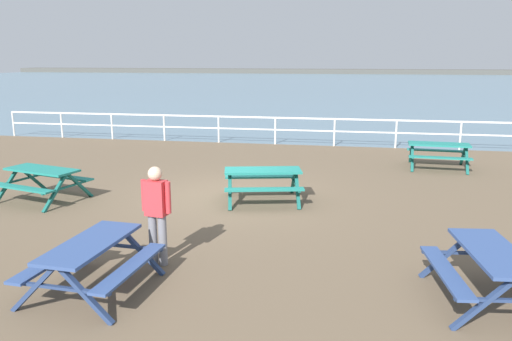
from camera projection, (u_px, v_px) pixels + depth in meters
The scene contains 10 objects.
ground_plane at pixel (229, 200), 12.50m from camera, with size 30.00×24.00×0.20m, color brown.
sea_band at pixel (328, 84), 63.06m from camera, with size 142.00×90.00×0.01m, color slate.
distant_shoreline at pixel (338, 74), 104.29m from camera, with size 142.00×6.00×1.80m, color #4C4C47.
seaward_railing at pixel (275, 125), 19.75m from camera, with size 23.07×0.07×1.08m.
picnic_table_near_left at pixel (43, 177), 12.01m from camera, with size 2.12×1.91×0.80m.
picnic_table_near_right at pixel (91, 254), 7.29m from camera, with size 1.65×1.89×0.80m.
picnic_table_far_right at pixel (439, 150), 15.49m from camera, with size 1.89×1.64×0.80m.
picnic_table_seaward at pixel (263, 177), 11.93m from camera, with size 2.09×1.88×0.80m.
picnic_table_corner at pixel (492, 263), 6.96m from camera, with size 1.73×1.97×0.80m.
visitor at pixel (157, 209), 8.19m from camera, with size 0.53×0.27×1.66m.
Camera 1 is at (2.87, -11.71, 3.37)m, focal length 35.38 mm.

